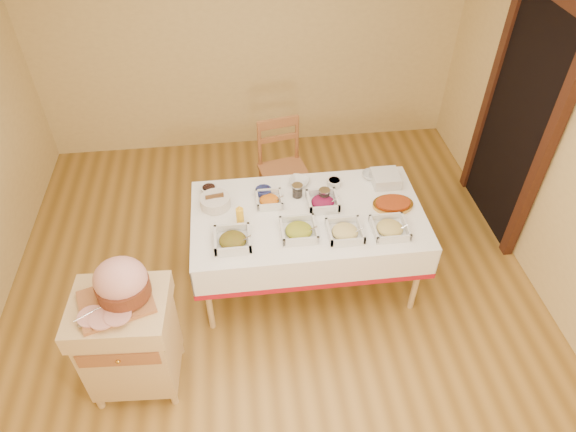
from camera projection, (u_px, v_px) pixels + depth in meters
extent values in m
plane|color=olive|center=(275.00, 308.00, 4.27)|extent=(5.00, 5.00, 0.00)
plane|color=#DBBE75|center=(248.00, 34.00, 5.24)|extent=(4.50, 0.00, 4.50)
cube|color=black|center=(517.00, 125.00, 4.43)|extent=(0.06, 0.90, 2.10)
cube|color=#3D1D13|center=(543.00, 159.00, 4.06)|extent=(0.08, 0.10, 2.10)
cube|color=#3D1D13|center=(491.00, 96.00, 4.80)|extent=(0.08, 0.10, 2.10)
cube|color=tan|center=(308.00, 216.00, 4.03)|extent=(1.80, 1.00, 0.04)
cylinder|color=tan|center=(208.00, 298.00, 3.90)|extent=(0.05, 0.05, 0.71)
cylinder|color=tan|center=(208.00, 224.00, 4.52)|extent=(0.05, 0.05, 0.71)
cylinder|color=tan|center=(417.00, 278.00, 4.05)|extent=(0.05, 0.05, 0.71)
cylinder|color=tan|center=(389.00, 209.00, 4.67)|extent=(0.05, 0.05, 0.71)
cube|color=white|center=(308.00, 214.00, 4.02)|extent=(1.82, 1.02, 0.01)
cube|color=tan|center=(132.00, 346.00, 3.52)|extent=(0.61, 0.51, 0.62)
cube|color=tan|center=(119.00, 311.00, 3.26)|extent=(0.65, 0.56, 0.16)
cube|color=#9D5E33|center=(121.00, 360.00, 3.20)|extent=(0.52, 0.04, 0.12)
sphere|color=gold|center=(121.00, 361.00, 3.20)|extent=(0.03, 0.03, 0.03)
cylinder|color=tan|center=(102.00, 404.00, 3.59)|extent=(0.05, 0.05, 0.10)
cylinder|color=tan|center=(110.00, 353.00, 3.89)|extent=(0.05, 0.05, 0.10)
cylinder|color=tan|center=(176.00, 396.00, 3.64)|extent=(0.05, 0.05, 0.10)
cylinder|color=tan|center=(179.00, 346.00, 3.94)|extent=(0.05, 0.05, 0.10)
cube|color=#9D5E33|center=(284.00, 173.00, 4.87)|extent=(0.50, 0.48, 0.03)
cylinder|color=#9D5E33|center=(272.00, 208.00, 4.86)|extent=(0.04, 0.04, 0.46)
cylinder|color=#9D5E33|center=(261.00, 185.00, 5.12)|extent=(0.04, 0.04, 0.46)
cylinder|color=#9D5E33|center=(309.00, 201.00, 4.94)|extent=(0.04, 0.04, 0.46)
cylinder|color=#9D5E33|center=(296.00, 178.00, 5.20)|extent=(0.04, 0.04, 0.46)
cylinder|color=#9D5E33|center=(260.00, 145.00, 4.80)|extent=(0.04, 0.04, 0.49)
cylinder|color=#9D5E33|center=(297.00, 138.00, 4.88)|extent=(0.04, 0.04, 0.49)
cube|color=#9D5E33|center=(278.00, 123.00, 4.70)|extent=(0.39, 0.10, 0.09)
cube|color=#9D5E33|center=(116.00, 302.00, 3.20)|extent=(0.44, 0.35, 0.03)
ellipsoid|color=tan|center=(120.00, 279.00, 3.13)|extent=(0.33, 0.30, 0.28)
cylinder|color=#602B15|center=(123.00, 287.00, 3.18)|extent=(0.33, 0.33, 0.11)
cube|color=silver|center=(102.00, 324.00, 3.05)|extent=(0.28, 0.12, 0.00)
cylinder|color=silver|center=(99.00, 308.00, 3.13)|extent=(0.32, 0.09, 0.01)
cube|color=silver|center=(233.00, 243.00, 3.76)|extent=(0.27, 0.27, 0.02)
ellipsoid|color=#9A2911|center=(233.00, 240.00, 3.74)|extent=(0.20, 0.20, 0.07)
cylinder|color=silver|center=(241.00, 242.00, 3.73)|extent=(0.16, 0.01, 0.12)
cube|color=silver|center=(299.00, 233.00, 3.84)|extent=(0.27, 0.27, 0.02)
ellipsoid|color=gold|center=(299.00, 230.00, 3.82)|extent=(0.20, 0.20, 0.07)
cylinder|color=silver|center=(307.00, 232.00, 3.81)|extent=(0.15, 0.01, 0.11)
cube|color=silver|center=(345.00, 234.00, 3.83)|extent=(0.26, 0.26, 0.01)
ellipsoid|color=#D1BF6F|center=(345.00, 232.00, 3.81)|extent=(0.20, 0.20, 0.07)
cylinder|color=silver|center=(353.00, 233.00, 3.80)|extent=(0.14, 0.01, 0.10)
cube|color=silver|center=(389.00, 230.00, 3.86)|extent=(0.26, 0.26, 0.01)
ellipsoid|color=tan|center=(390.00, 228.00, 3.84)|extent=(0.20, 0.20, 0.07)
cylinder|color=silver|center=(398.00, 230.00, 3.83)|extent=(0.14, 0.01, 0.10)
cube|color=silver|center=(269.00, 202.00, 4.10)|extent=(0.21, 0.21, 0.01)
ellipsoid|color=orange|center=(269.00, 200.00, 4.09)|extent=(0.16, 0.16, 0.05)
cylinder|color=silver|center=(275.00, 201.00, 4.07)|extent=(0.14, 0.01, 0.10)
cube|color=silver|center=(323.00, 204.00, 4.08)|extent=(0.24, 0.24, 0.02)
ellipsoid|color=maroon|center=(323.00, 202.00, 4.07)|extent=(0.18, 0.18, 0.06)
cylinder|color=silver|center=(330.00, 203.00, 4.05)|extent=(0.16, 0.01, 0.12)
cylinder|color=silver|center=(209.00, 190.00, 4.18)|extent=(0.13, 0.13, 0.06)
cylinder|color=black|center=(209.00, 188.00, 4.17)|extent=(0.10, 0.10, 0.02)
cylinder|color=navy|center=(264.00, 192.00, 4.17)|extent=(0.13, 0.13, 0.06)
cylinder|color=maroon|center=(264.00, 190.00, 4.16)|extent=(0.10, 0.10, 0.02)
cylinder|color=silver|center=(334.00, 183.00, 4.25)|extent=(0.12, 0.12, 0.06)
cylinder|color=orange|center=(334.00, 181.00, 4.24)|extent=(0.10, 0.10, 0.02)
imported|color=silver|center=(299.00, 182.00, 4.28)|extent=(0.22, 0.22, 0.04)
imported|color=silver|center=(370.00, 175.00, 4.34)|extent=(0.19, 0.19, 0.04)
cylinder|color=silver|center=(297.00, 191.00, 4.14)|extent=(0.08, 0.08, 0.10)
cylinder|color=silver|center=(297.00, 186.00, 4.10)|extent=(0.09, 0.09, 0.01)
cylinder|color=black|center=(297.00, 192.00, 4.15)|extent=(0.07, 0.07, 0.07)
cylinder|color=silver|center=(324.00, 196.00, 4.09)|extent=(0.08, 0.08, 0.10)
cylinder|color=silver|center=(325.00, 190.00, 4.05)|extent=(0.09, 0.09, 0.01)
cylinder|color=black|center=(324.00, 197.00, 4.10)|extent=(0.07, 0.07, 0.07)
cylinder|color=yellow|center=(240.00, 216.00, 3.88)|extent=(0.06, 0.06, 0.15)
cone|color=yellow|center=(239.00, 207.00, 3.82)|extent=(0.04, 0.04, 0.04)
cylinder|color=silver|center=(215.00, 202.00, 4.05)|extent=(0.24, 0.24, 0.09)
cube|color=silver|center=(385.00, 182.00, 4.29)|extent=(0.22, 0.22, 0.01)
cube|color=silver|center=(385.00, 181.00, 4.28)|extent=(0.22, 0.22, 0.01)
cube|color=silver|center=(385.00, 180.00, 4.27)|extent=(0.22, 0.22, 0.01)
cube|color=silver|center=(385.00, 178.00, 4.27)|extent=(0.22, 0.22, 0.01)
cube|color=silver|center=(386.00, 177.00, 4.26)|extent=(0.22, 0.22, 0.01)
cube|color=silver|center=(386.00, 176.00, 4.25)|extent=(0.22, 0.22, 0.01)
cube|color=silver|center=(386.00, 174.00, 4.24)|extent=(0.22, 0.22, 0.01)
ellipsoid|color=gold|center=(393.00, 205.00, 4.07)|extent=(0.33, 0.23, 0.03)
ellipsoid|color=#8F340F|center=(393.00, 204.00, 4.06)|extent=(0.28, 0.20, 0.03)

